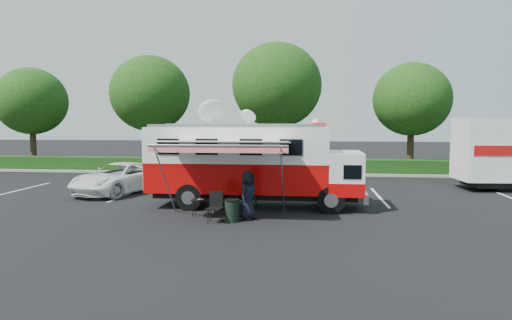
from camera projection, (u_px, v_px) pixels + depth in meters
The scene contains 10 objects.
ground_plane at pixel (255, 207), 18.88m from camera, with size 120.00×120.00×0.00m, color black.
back_border at pixel (293, 99), 31.08m from camera, with size 60.00×6.14×8.87m.
stall_lines at pixel (252, 195), 21.90m from camera, with size 24.12×5.50×0.01m.
command_truck at pixel (253, 163), 18.73m from camera, with size 8.80×2.42×4.23m.
awning at pixel (222, 144), 16.25m from camera, with size 4.80×2.49×2.90m.
white_suv at pixel (120, 193), 22.48m from camera, with size 2.45×5.31×1.48m, color white.
person at pixel (248, 219), 16.47m from camera, with size 0.86×0.56×1.77m, color black.
folding_table at pixel (202, 201), 16.98m from camera, with size 0.77×0.57×0.63m.
folding_chair at pixel (216, 204), 15.96m from camera, with size 0.61×0.64×1.08m.
trash_bin at pixel (232, 210), 16.06m from camera, with size 0.53×0.53×0.80m.
Camera 1 is at (2.18, -18.51, 3.57)m, focal length 32.00 mm.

